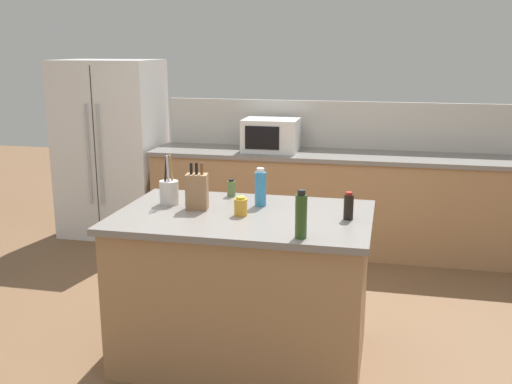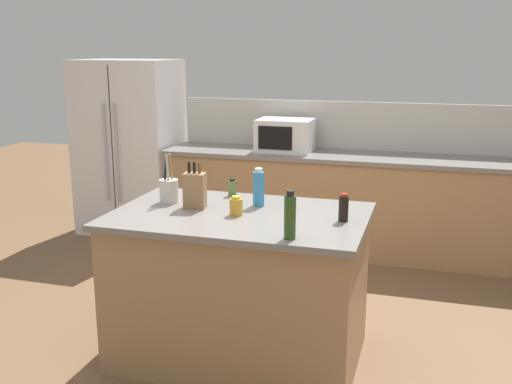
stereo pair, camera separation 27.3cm
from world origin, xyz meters
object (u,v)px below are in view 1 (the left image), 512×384
Objects in this scene: spice_jar_paprika at (193,194)px; soy_sauce_bottle at (349,207)px; refrigerator at (112,149)px; honey_jar at (241,207)px; spice_jar_oregano at (231,188)px; microwave at (271,135)px; olive_oil_bottle at (301,215)px; knife_block at (197,191)px; dish_soap_bottle at (260,188)px; utensil_crock at (169,191)px.

spice_jar_paprika is 1.02m from soy_sauce_bottle.
refrigerator is 3.01m from honey_jar.
spice_jar_oregano is at bearing 111.63° from honey_jar.
microwave is (1.68, -0.05, 0.20)m from refrigerator.
olive_oil_bottle is (0.78, -0.58, 0.07)m from spice_jar_paprika.
refrigerator is 2.76m from knife_block.
refrigerator is 1.69m from microwave.
dish_soap_bottle reaches higher than spice_jar_paprika.
microwave reaches higher than spice_jar_oregano.
microwave is at bearing 86.85° from spice_jar_paprika.
soy_sauce_bottle is at bearing -18.36° from dish_soap_bottle.
dish_soap_bottle is at bearing -45.56° from refrigerator.
microwave is 3.19× the size of soy_sauce_bottle.
olive_oil_bottle is at bearing -53.36° from spice_jar_oregano.
refrigerator is 6.16× the size of knife_block.
refrigerator is 15.47× the size of honey_jar.
refrigerator reaches higher than knife_block.
microwave is 2.15× the size of dish_soap_bottle.
dish_soap_bottle is at bearing 0.84° from spice_jar_paprika.
refrigerator is 16.32× the size of spice_jar_paprika.
honey_jar is at bearing -49.74° from refrigerator.
spice_jar_oregano is 1.02× the size of honey_jar.
knife_block is (1.65, -2.21, 0.16)m from refrigerator.
olive_oil_bottle is at bearing -48.28° from refrigerator.
olive_oil_bottle is (2.35, -2.64, 0.17)m from refrigerator.
honey_jar is (0.26, -2.24, -0.10)m from microwave.
utensil_crock is 1.33× the size of dish_soap_bottle.
microwave is 2.01m from spice_jar_paprika.
soy_sauce_bottle reaches higher than honey_jar.
honey_jar is at bearing -32.51° from spice_jar_paprika.
spice_jar_oregano is 0.99m from olive_oil_bottle.
microwave is 4.40× the size of spice_jar_oregano.
refrigerator reaches higher than spice_jar_oregano.
microwave reaches higher than honey_jar.
knife_block is at bearing -90.88° from microwave.
dish_soap_bottle is 0.59m from soy_sauce_bottle.
utensil_crock reaches higher than dish_soap_bottle.
refrigerator is at bearing 131.72° from olive_oil_bottle.
utensil_crock is 1.05m from olive_oil_bottle.
utensil_crock reaches higher than microwave.
dish_soap_bottle is at bearing -39.29° from spice_jar_oregano.
knife_block is 0.23m from utensil_crock.
soy_sauce_bottle is at bearing 5.21° from honey_jar.
spice_jar_paprika is at bearing -52.64° from refrigerator.
knife_block reaches higher than spice_jar_paprika.
refrigerator is 2.59m from spice_jar_paprika.
knife_block is 0.40m from dish_soap_bottle.
microwave is 4.49× the size of honey_jar.
olive_oil_bottle is at bearing -28.79° from utensil_crock.
soy_sauce_bottle is at bearing -10.16° from knife_block.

